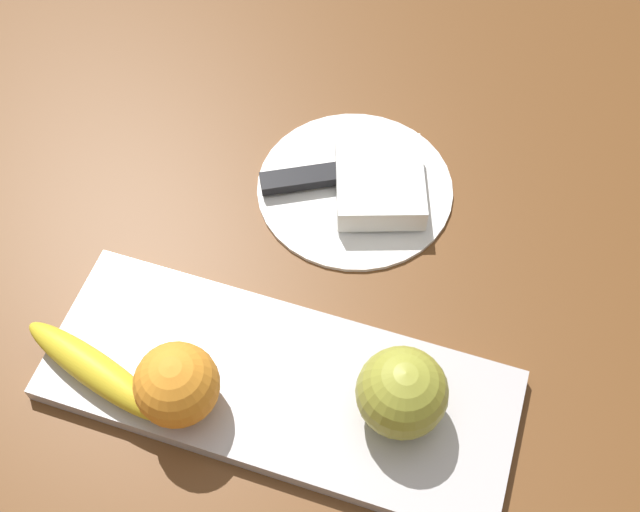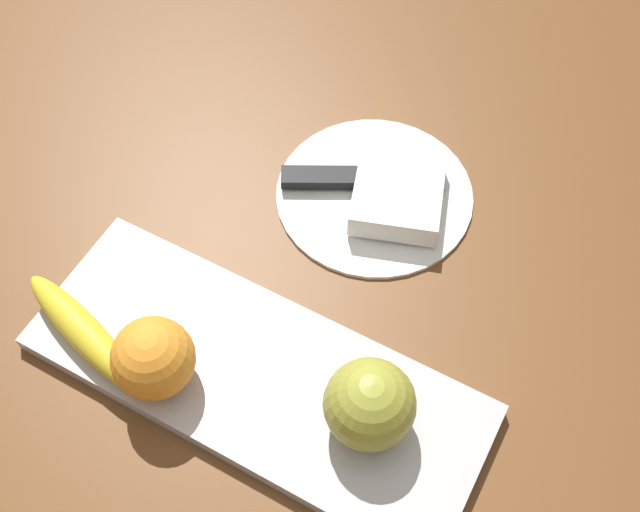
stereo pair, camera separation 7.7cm
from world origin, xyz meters
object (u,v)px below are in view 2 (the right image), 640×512
orange_near_apple (153,358)px  folded_napkin (398,192)px  fruit_tray (257,376)px  dinner_plate (375,193)px  apple (370,404)px  knife (337,178)px  banana (83,332)px

orange_near_apple → folded_napkin: size_ratio=0.69×
fruit_tray → orange_near_apple: bearing=-149.1°
dinner_plate → folded_napkin: 0.03m
fruit_tray → folded_napkin: size_ratio=4.00×
apple → knife: (-0.15, 0.23, -0.04)m
orange_near_apple → dinner_plate: orange_near_apple is taller
apple → orange_near_apple: bearing=-164.5°
banana → knife: 0.31m
fruit_tray → apple: size_ratio=5.41×
orange_near_apple → dinner_plate: bearing=75.5°
dinner_plate → banana: bearing=-118.1°
apple → dinner_plate: size_ratio=0.38×
orange_near_apple → dinner_plate: 0.31m
fruit_tray → dinner_plate: 0.25m
knife → orange_near_apple: bearing=-124.9°
orange_near_apple → folded_napkin: (0.10, 0.29, -0.03)m
orange_near_apple → banana: bearing=-178.3°
apple → orange_near_apple: (-0.19, -0.05, -0.00)m
orange_near_apple → knife: 0.29m
dinner_plate → knife: size_ratio=1.26×
apple → knife: apple is taller
apple → folded_napkin: 0.26m
fruit_tray → knife: (-0.04, 0.24, 0.01)m
apple → dinner_plate: bearing=114.9°
knife → banana: bearing=-140.1°
apple → banana: (-0.27, -0.05, -0.02)m
apple → folded_napkin: (-0.09, 0.24, -0.03)m
fruit_tray → apple: bearing=3.4°
fruit_tray → dinner_plate: size_ratio=2.04×
dinner_plate → folded_napkin: (0.03, 0.00, 0.02)m
fruit_tray → knife: size_ratio=2.58×
fruit_tray → banana: (-0.16, -0.05, 0.03)m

